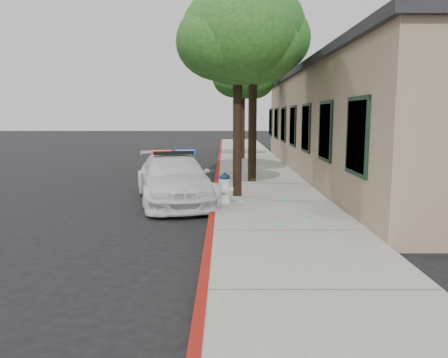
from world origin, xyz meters
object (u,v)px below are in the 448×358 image
Objects in this scene: street_tree_near at (238,40)px; street_tree_mid at (254,33)px; fire_hydrant at (225,188)px; clapboard_building at (387,122)px; police_car at (174,179)px; street_tree_far at (243,77)px.

street_tree_near is 0.87× the size of street_tree_mid.
street_tree_mid reaches higher than fire_hydrant.
clapboard_building is 3.21× the size of street_tree_mid.
clapboard_building is at bearing 23.91° from street_tree_mid.
street_tree_near is at bearing -102.02° from street_tree_mid.
street_tree_near reaches higher than police_car.
fire_hydrant is (1.40, -0.82, -0.12)m from police_car.
street_tree_near is 1.02× the size of street_tree_far.
street_tree_mid is at bearing 38.65° from police_car.
fire_hydrant is at bearing -103.99° from street_tree_mid.
street_tree_near is 2.97m from street_tree_mid.
police_car is 0.88× the size of street_tree_far.
street_tree_mid reaches higher than street_tree_far.
fire_hydrant is (-6.34, -6.24, -1.58)m from clapboard_building.
street_tree_near is at bearing 72.39° from fire_hydrant.
police_car is 5.85m from street_tree_mid.
fire_hydrant is 0.12× the size of street_tree_mid.
police_car is at bearing -101.99° from street_tree_far.
fire_hydrant is at bearing -43.74° from police_car.
street_tree_far is at bearing 133.92° from clapboard_building.
street_tree_far is (0.94, 11.85, 3.78)m from fire_hydrant.
clapboard_building is at bearing 46.16° from fire_hydrant.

